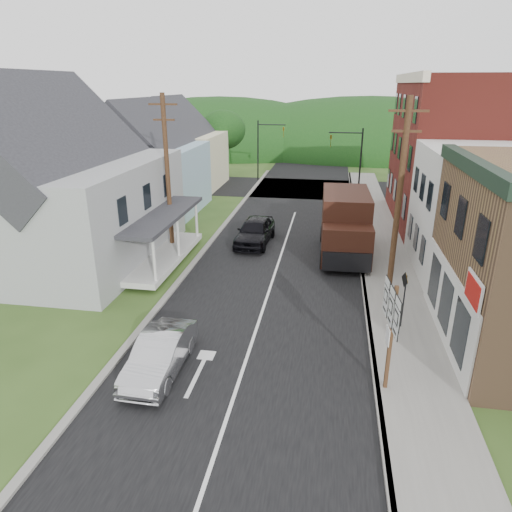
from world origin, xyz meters
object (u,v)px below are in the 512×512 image
at_px(silver_sedan, 160,355).
at_px(delivery_van, 345,225).
at_px(route_sign_cluster, 391,324).
at_px(dark_sedan, 255,231).
at_px(warning_sign, 404,292).

bearing_deg(silver_sedan, delivery_van, 63.95).
distance_m(delivery_van, route_sign_cluster, 12.71).
bearing_deg(delivery_van, route_sign_cluster, -86.44).
bearing_deg(route_sign_cluster, dark_sedan, 109.41).
distance_m(route_sign_cluster, warning_sign, 4.42).
height_order(dark_sedan, route_sign_cluster, route_sign_cluster).
height_order(route_sign_cluster, warning_sign, route_sign_cluster).
distance_m(silver_sedan, delivery_van, 14.38).
height_order(silver_sedan, route_sign_cluster, route_sign_cluster).
height_order(silver_sedan, dark_sedan, dark_sedan).
xyz_separation_m(delivery_van, route_sign_cluster, (1.15, -12.64, 0.65)).
relative_size(silver_sedan, warning_sign, 1.75).
xyz_separation_m(silver_sedan, delivery_van, (6.38, 12.83, 1.15)).
height_order(silver_sedan, warning_sign, warning_sign).
relative_size(silver_sedan, dark_sedan, 0.86).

